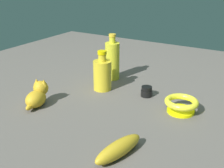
# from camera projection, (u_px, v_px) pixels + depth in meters

# --- Properties ---
(ground) EXTENTS (2.00, 2.00, 0.00)m
(ground) POSITION_uv_depth(u_px,v_px,m) (112.00, 103.00, 1.08)
(ground) COLOR #5B5651
(bottle_short) EXTENTS (0.08, 0.08, 0.17)m
(bottle_short) POSITION_uv_depth(u_px,v_px,m) (102.00, 74.00, 1.19)
(bottle_short) COLOR gold
(bottle_short) RESTS_ON ground
(nail_polish_jar) EXTENTS (0.05, 0.05, 0.04)m
(nail_polish_jar) POSITION_uv_depth(u_px,v_px,m) (147.00, 92.00, 1.14)
(nail_polish_jar) COLOR black
(nail_polish_jar) RESTS_ON ground
(bottle_tall) EXTENTS (0.07, 0.07, 0.21)m
(bottle_tall) POSITION_uv_depth(u_px,v_px,m) (112.00, 60.00, 1.30)
(bottle_tall) COLOR gold
(bottle_tall) RESTS_ON ground
(bowl) EXTENTS (0.12, 0.12, 0.05)m
(bowl) POSITION_uv_depth(u_px,v_px,m) (181.00, 104.00, 1.01)
(bowl) COLOR #F4ED0A
(bowl) RESTS_ON ground
(cat_figurine) EXTENTS (0.13, 0.09, 0.10)m
(cat_figurine) POSITION_uv_depth(u_px,v_px,m) (37.00, 95.00, 1.05)
(cat_figurine) COLOR gold
(cat_figurine) RESTS_ON ground
(banana) EXTENTS (0.18, 0.08, 0.05)m
(banana) POSITION_uv_depth(u_px,v_px,m) (119.00, 149.00, 0.77)
(banana) COLOR gold
(banana) RESTS_ON ground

